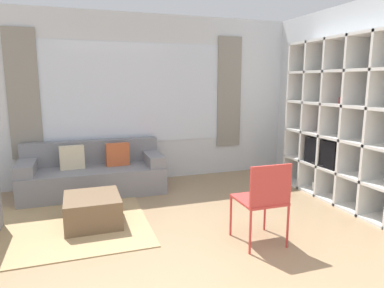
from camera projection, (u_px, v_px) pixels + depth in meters
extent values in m
cube|color=silver|center=(136.00, 99.00, 5.57)|extent=(6.56, 0.07, 2.70)
cube|color=silver|center=(136.00, 93.00, 5.51)|extent=(2.95, 0.01, 1.60)
cube|color=gray|center=(23.00, 95.00, 4.98)|extent=(0.44, 0.03, 1.90)
cube|color=gray|center=(229.00, 92.00, 6.02)|extent=(0.44, 0.03, 1.90)
cube|color=silver|center=(346.00, 102.00, 4.85)|extent=(0.07, 4.51, 2.70)
cube|color=tan|center=(52.00, 227.00, 3.89)|extent=(2.14, 1.70, 0.01)
cube|color=#515660|center=(354.00, 121.00, 4.68)|extent=(0.02, 1.98, 2.22)
cube|color=white|center=(378.00, 127.00, 4.06)|extent=(0.43, 0.04, 2.22)
cube|color=white|center=(353.00, 123.00, 4.43)|extent=(0.43, 0.04, 2.22)
cube|color=white|center=(332.00, 120.00, 4.80)|extent=(0.43, 0.04, 2.22)
cube|color=white|center=(313.00, 117.00, 5.17)|extent=(0.43, 0.04, 2.22)
cube|color=white|center=(297.00, 115.00, 5.53)|extent=(0.43, 0.04, 2.22)
cube|color=white|center=(336.00, 198.00, 4.81)|extent=(0.43, 1.98, 0.04)
cube|color=white|center=(338.00, 169.00, 4.73)|extent=(0.43, 1.98, 0.04)
cube|color=white|center=(340.00, 137.00, 4.65)|extent=(0.43, 1.98, 0.04)
cube|color=white|center=(343.00, 105.00, 4.57)|extent=(0.43, 1.98, 0.04)
cube|color=white|center=(346.00, 71.00, 4.49)|extent=(0.43, 1.98, 0.04)
cube|color=white|center=(348.00, 37.00, 4.42)|extent=(0.43, 1.98, 0.04)
cube|color=black|center=(319.00, 153.00, 4.82)|extent=(0.04, 0.63, 0.38)
cube|color=black|center=(320.00, 165.00, 4.85)|extent=(0.10, 0.24, 0.03)
cylinder|color=white|center=(315.00, 185.00, 5.19)|extent=(0.08, 0.08, 0.10)
cylinder|color=orange|center=(335.00, 163.00, 4.75)|extent=(0.09, 0.09, 0.12)
cylinder|color=red|center=(342.00, 100.00, 4.56)|extent=(0.08, 0.08, 0.08)
cylinder|color=red|center=(321.00, 126.00, 4.98)|extent=(0.08, 0.08, 0.17)
cube|color=gray|center=(94.00, 180.00, 5.07)|extent=(2.03, 0.82, 0.39)
cube|color=gray|center=(92.00, 152.00, 5.30)|extent=(2.03, 0.18, 0.36)
cube|color=gray|center=(26.00, 167.00, 4.74)|extent=(0.24, 0.76, 0.16)
cube|color=gray|center=(153.00, 158.00, 5.31)|extent=(0.24, 0.76, 0.16)
cube|color=beige|center=(72.00, 157.00, 4.95)|extent=(0.35, 0.15, 0.34)
cube|color=#C65B33|center=(118.00, 154.00, 5.16)|extent=(0.35, 0.14, 0.34)
cube|color=brown|center=(93.00, 210.00, 3.96)|extent=(0.62, 0.67, 0.34)
cylinder|color=#CC3D38|center=(265.00, 211.00, 3.80)|extent=(0.02, 0.02, 0.44)
cylinder|color=#CC3D38|center=(231.00, 216.00, 3.67)|extent=(0.02, 0.02, 0.44)
cylinder|color=#CC3D38|center=(288.00, 227.00, 3.39)|extent=(0.02, 0.02, 0.44)
cylinder|color=#CC3D38|center=(250.00, 233.00, 3.26)|extent=(0.02, 0.02, 0.44)
cube|color=#CC3D38|center=(259.00, 200.00, 3.49)|extent=(0.44, 0.46, 0.02)
cube|color=#CC3D38|center=(271.00, 186.00, 3.25)|extent=(0.44, 0.02, 0.40)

